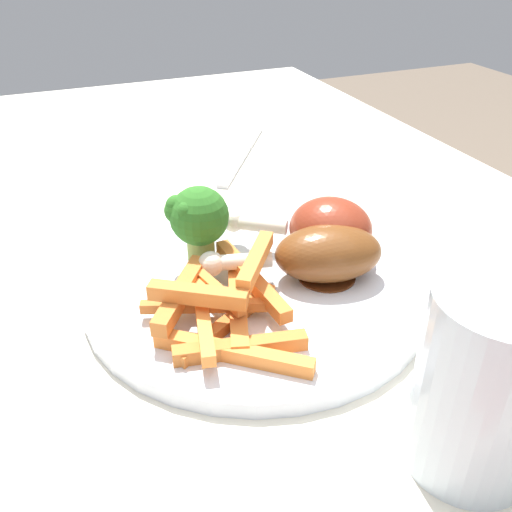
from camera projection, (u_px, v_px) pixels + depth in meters
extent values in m
cube|color=silver|center=(226.00, 283.00, 0.47)|extent=(1.24, 0.72, 0.03)
cylinder|color=#ACA695|center=(273.00, 253.00, 1.20)|extent=(0.06, 0.06, 0.68)
cylinder|color=silver|center=(256.00, 284.00, 0.44)|extent=(0.26, 0.26, 0.01)
cylinder|color=#93A64A|center=(201.00, 251.00, 0.44)|extent=(0.02, 0.02, 0.03)
sphere|color=#2D6C22|center=(199.00, 216.00, 0.42)|extent=(0.05, 0.05, 0.05)
sphere|color=#2D6C22|center=(208.00, 201.00, 0.44)|extent=(0.01, 0.01, 0.01)
sphere|color=#2D6C22|center=(180.00, 213.00, 0.42)|extent=(0.02, 0.02, 0.02)
sphere|color=#2D6C22|center=(187.00, 211.00, 0.41)|extent=(0.02, 0.02, 0.02)
sphere|color=#2D6C22|center=(176.00, 205.00, 0.42)|extent=(0.02, 0.02, 0.02)
cube|color=orange|center=(238.00, 311.00, 0.39)|extent=(0.09, 0.04, 0.01)
cube|color=orange|center=(181.00, 293.00, 0.39)|extent=(0.07, 0.06, 0.01)
cube|color=#CC702F|center=(207.00, 306.00, 0.38)|extent=(0.04, 0.09, 0.01)
cube|color=orange|center=(217.00, 290.00, 0.39)|extent=(0.06, 0.02, 0.01)
cube|color=orange|center=(203.00, 319.00, 0.37)|extent=(0.08, 0.03, 0.01)
cube|color=orange|center=(233.00, 352.00, 0.35)|extent=(0.07, 0.09, 0.01)
cube|color=orange|center=(257.00, 277.00, 0.41)|extent=(0.10, 0.02, 0.01)
cube|color=orange|center=(198.00, 295.00, 0.37)|extent=(0.05, 0.06, 0.01)
cube|color=orange|center=(229.00, 322.00, 0.38)|extent=(0.06, 0.09, 0.01)
cube|color=orange|center=(257.00, 260.00, 0.39)|extent=(0.06, 0.05, 0.01)
cube|color=orange|center=(241.00, 348.00, 0.36)|extent=(0.03, 0.09, 0.01)
cylinder|color=maroon|center=(328.00, 255.00, 0.46)|extent=(0.05, 0.05, 0.00)
ellipsoid|color=maroon|center=(331.00, 229.00, 0.45)|extent=(0.09, 0.09, 0.05)
cylinder|color=beige|center=(259.00, 224.00, 0.46)|extent=(0.04, 0.04, 0.01)
sphere|color=silver|center=(233.00, 221.00, 0.46)|extent=(0.02, 0.02, 0.02)
cylinder|color=#4D240F|center=(326.00, 276.00, 0.43)|extent=(0.04, 0.04, 0.00)
ellipsoid|color=brown|center=(328.00, 253.00, 0.42)|extent=(0.07, 0.09, 0.04)
cylinder|color=beige|center=(240.00, 262.00, 0.42)|extent=(0.02, 0.05, 0.01)
sphere|color=silver|center=(211.00, 264.00, 0.41)|extent=(0.02, 0.02, 0.02)
cube|color=silver|center=(242.00, 155.00, 0.68)|extent=(0.16, 0.12, 0.00)
cylinder|color=silver|center=(484.00, 384.00, 0.28)|extent=(0.07, 0.07, 0.11)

